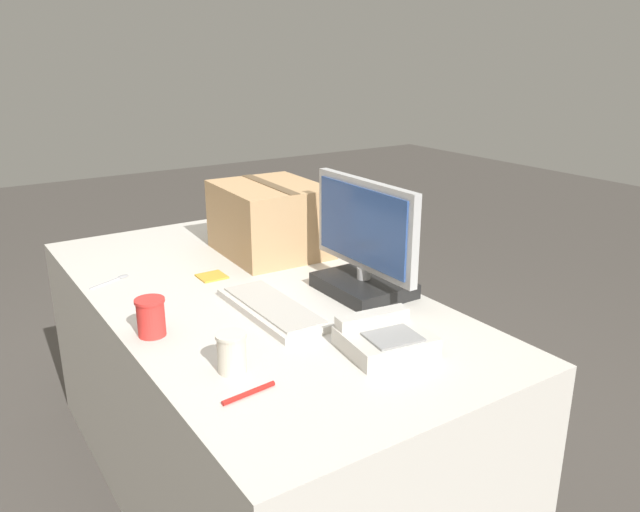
{
  "coord_description": "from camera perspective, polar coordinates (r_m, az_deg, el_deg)",
  "views": [
    {
      "loc": [
        1.7,
        -0.84,
        1.49
      ],
      "look_at": [
        0.21,
        0.15,
        0.89
      ],
      "focal_mm": 35.0,
      "sensor_mm": 36.0,
      "label": 1
    }
  ],
  "objects": [
    {
      "name": "ground_plane",
      "position": [
        2.41,
        -5.95,
        -19.84
      ],
      "size": [
        12.0,
        12.0,
        0.0
      ],
      "primitive_type": "plane",
      "color": "#47423D"
    },
    {
      "name": "office_desk",
      "position": [
        2.2,
        -6.28,
        -12.22
      ],
      "size": [
        1.8,
        0.9,
        0.74
      ],
      "color": "beige",
      "rests_on": "ground_plane"
    },
    {
      "name": "monitor",
      "position": [
        1.97,
        4.04,
        0.49
      ],
      "size": [
        0.47,
        0.23,
        0.37
      ],
      "color": "black",
      "rests_on": "office_desk"
    },
    {
      "name": "keyboard",
      "position": [
        1.86,
        -4.32,
        -4.79
      ],
      "size": [
        0.43,
        0.17,
        0.03
      ],
      "rotation": [
        0.0,
        0.0,
        -0.0
      ],
      "color": "beige",
      "rests_on": "office_desk"
    },
    {
      "name": "desk_phone",
      "position": [
        1.64,
        5.89,
        -7.5
      ],
      "size": [
        0.22,
        0.24,
        0.08
      ],
      "rotation": [
        0.0,
        0.0,
        -0.14
      ],
      "color": "beige",
      "rests_on": "office_desk"
    },
    {
      "name": "paper_cup_left",
      "position": [
        1.76,
        -15.2,
        -5.41
      ],
      "size": [
        0.08,
        0.08,
        0.11
      ],
      "color": "red",
      "rests_on": "office_desk"
    },
    {
      "name": "paper_cup_right",
      "position": [
        1.54,
        -8.07,
        -8.72
      ],
      "size": [
        0.08,
        0.08,
        0.1
      ],
      "color": "beige",
      "rests_on": "office_desk"
    },
    {
      "name": "spoon",
      "position": [
        2.23,
        -18.12,
        -2.01
      ],
      "size": [
        0.08,
        0.15,
        0.0
      ],
      "rotation": [
        0.0,
        0.0,
        2.0
      ],
      "color": "#B2B2B7",
      "rests_on": "office_desk"
    },
    {
      "name": "cardboard_box",
      "position": [
        2.37,
        -4.58,
        3.4
      ],
      "size": [
        0.43,
        0.37,
        0.27
      ],
      "rotation": [
        0.0,
        0.0,
        -0.04
      ],
      "color": "tan",
      "rests_on": "office_desk"
    },
    {
      "name": "pen_marker",
      "position": [
        1.45,
        -6.52,
        -12.34
      ],
      "size": [
        0.03,
        0.14,
        0.01
      ],
      "rotation": [
        0.0,
        0.0,
        1.68
      ],
      "color": "red",
      "rests_on": "office_desk"
    },
    {
      "name": "sticky_note_pad",
      "position": [
        2.17,
        -9.86,
        -1.85
      ],
      "size": [
        0.09,
        0.09,
        0.01
      ],
      "color": "gold",
      "rests_on": "office_desk"
    }
  ]
}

